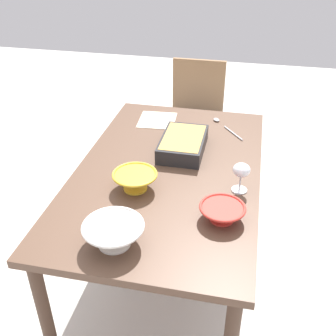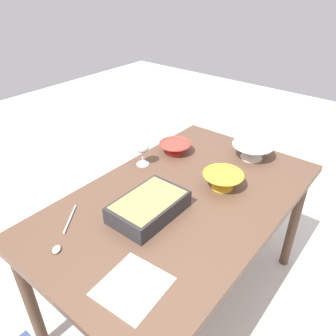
{
  "view_description": "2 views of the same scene",
  "coord_description": "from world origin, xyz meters",
  "px_view_note": "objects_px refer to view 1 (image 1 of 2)",
  "views": [
    {
      "loc": [
        -1.59,
        -0.34,
        1.77
      ],
      "look_at": [
        -0.1,
        -0.02,
        0.81
      ],
      "focal_mm": 43.55,
      "sensor_mm": 36.0,
      "label": 1
    },
    {
      "loc": [
        1.0,
        0.72,
        1.66
      ],
      "look_at": [
        -0.07,
        -0.14,
        0.81
      ],
      "focal_mm": 35.03,
      "sensor_mm": 36.0,
      "label": 2
    }
  ],
  "objects_px": {
    "dining_table": "(168,183)",
    "chair": "(195,119)",
    "mixing_bowl": "(114,233)",
    "napkin": "(157,120)",
    "small_bowl": "(135,180)",
    "wine_glass": "(241,172)",
    "casserole_dish": "(183,143)",
    "serving_spoon": "(223,125)",
    "serving_bowl": "(222,212)"
  },
  "relations": [
    {
      "from": "serving_bowl",
      "to": "napkin",
      "type": "height_order",
      "value": "serving_bowl"
    },
    {
      "from": "casserole_dish",
      "to": "small_bowl",
      "type": "distance_m",
      "value": 0.4
    },
    {
      "from": "casserole_dish",
      "to": "napkin",
      "type": "height_order",
      "value": "casserole_dish"
    },
    {
      "from": "small_bowl",
      "to": "serving_spoon",
      "type": "distance_m",
      "value": 0.77
    },
    {
      "from": "chair",
      "to": "small_bowl",
      "type": "relative_size",
      "value": 4.5
    },
    {
      "from": "casserole_dish",
      "to": "serving_spoon",
      "type": "bearing_deg",
      "value": -27.39
    },
    {
      "from": "chair",
      "to": "dining_table",
      "type": "bearing_deg",
      "value": -178.31
    },
    {
      "from": "wine_glass",
      "to": "serving_bowl",
      "type": "height_order",
      "value": "wine_glass"
    },
    {
      "from": "chair",
      "to": "serving_spoon",
      "type": "distance_m",
      "value": 0.66
    },
    {
      "from": "dining_table",
      "to": "serving_spoon",
      "type": "height_order",
      "value": "serving_spoon"
    },
    {
      "from": "wine_glass",
      "to": "casserole_dish",
      "type": "bearing_deg",
      "value": 46.19
    },
    {
      "from": "serving_bowl",
      "to": "serving_spoon",
      "type": "height_order",
      "value": "serving_bowl"
    },
    {
      "from": "chair",
      "to": "serving_bowl",
      "type": "relative_size",
      "value": 4.83
    },
    {
      "from": "mixing_bowl",
      "to": "wine_glass",
      "type": "bearing_deg",
      "value": -44.38
    },
    {
      "from": "dining_table",
      "to": "napkin",
      "type": "bearing_deg",
      "value": 19.0
    },
    {
      "from": "dining_table",
      "to": "chair",
      "type": "distance_m",
      "value": 1.08
    },
    {
      "from": "casserole_dish",
      "to": "serving_bowl",
      "type": "bearing_deg",
      "value": -153.82
    },
    {
      "from": "dining_table",
      "to": "serving_spoon",
      "type": "distance_m",
      "value": 0.56
    },
    {
      "from": "serving_spoon",
      "to": "mixing_bowl",
      "type": "bearing_deg",
      "value": 164.48
    },
    {
      "from": "wine_glass",
      "to": "mixing_bowl",
      "type": "distance_m",
      "value": 0.61
    },
    {
      "from": "serving_bowl",
      "to": "chair",
      "type": "bearing_deg",
      "value": 12.83
    },
    {
      "from": "casserole_dish",
      "to": "napkin",
      "type": "distance_m",
      "value": 0.39
    },
    {
      "from": "chair",
      "to": "small_bowl",
      "type": "distance_m",
      "value": 1.3
    },
    {
      "from": "small_bowl",
      "to": "napkin",
      "type": "distance_m",
      "value": 0.7
    },
    {
      "from": "mixing_bowl",
      "to": "napkin",
      "type": "height_order",
      "value": "mixing_bowl"
    },
    {
      "from": "chair",
      "to": "serving_bowl",
      "type": "height_order",
      "value": "chair"
    },
    {
      "from": "mixing_bowl",
      "to": "napkin",
      "type": "xyz_separation_m",
      "value": [
        1.05,
        0.09,
        -0.05
      ]
    },
    {
      "from": "dining_table",
      "to": "casserole_dish",
      "type": "bearing_deg",
      "value": -11.27
    },
    {
      "from": "casserole_dish",
      "to": "small_bowl",
      "type": "relative_size",
      "value": 1.67
    },
    {
      "from": "chair",
      "to": "napkin",
      "type": "distance_m",
      "value": 0.63
    },
    {
      "from": "dining_table",
      "to": "chair",
      "type": "relative_size",
      "value": 1.59
    },
    {
      "from": "chair",
      "to": "serving_bowl",
      "type": "distance_m",
      "value": 1.45
    },
    {
      "from": "dining_table",
      "to": "napkin",
      "type": "height_order",
      "value": "napkin"
    },
    {
      "from": "wine_glass",
      "to": "serving_bowl",
      "type": "relative_size",
      "value": 0.74
    },
    {
      "from": "dining_table",
      "to": "napkin",
      "type": "xyz_separation_m",
      "value": [
        0.5,
        0.17,
        0.08
      ]
    },
    {
      "from": "casserole_dish",
      "to": "mixing_bowl",
      "type": "distance_m",
      "value": 0.74
    },
    {
      "from": "dining_table",
      "to": "chair",
      "type": "height_order",
      "value": "chair"
    },
    {
      "from": "wine_glass",
      "to": "serving_bowl",
      "type": "xyz_separation_m",
      "value": [
        -0.21,
        0.06,
        -0.06
      ]
    },
    {
      "from": "chair",
      "to": "napkin",
      "type": "relative_size",
      "value": 3.98
    },
    {
      "from": "mixing_bowl",
      "to": "napkin",
      "type": "relative_size",
      "value": 1.02
    },
    {
      "from": "serving_spoon",
      "to": "dining_table",
      "type": "bearing_deg",
      "value": 158.04
    },
    {
      "from": "mixing_bowl",
      "to": "small_bowl",
      "type": "height_order",
      "value": "mixing_bowl"
    },
    {
      "from": "casserole_dish",
      "to": "serving_spoon",
      "type": "xyz_separation_m",
      "value": [
        0.33,
        -0.17,
        -0.04
      ]
    },
    {
      "from": "wine_glass",
      "to": "small_bowl",
      "type": "bearing_deg",
      "value": 100.42
    },
    {
      "from": "casserole_dish",
      "to": "serving_bowl",
      "type": "distance_m",
      "value": 0.56
    },
    {
      "from": "serving_spoon",
      "to": "small_bowl",
      "type": "bearing_deg",
      "value": 155.86
    },
    {
      "from": "chair",
      "to": "casserole_dish",
      "type": "distance_m",
      "value": 0.93
    },
    {
      "from": "wine_glass",
      "to": "mixing_bowl",
      "type": "bearing_deg",
      "value": 135.62
    },
    {
      "from": "chair",
      "to": "serving_spoon",
      "type": "bearing_deg",
      "value": -156.81
    },
    {
      "from": "napkin",
      "to": "small_bowl",
      "type": "bearing_deg",
      "value": -174.57
    }
  ]
}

